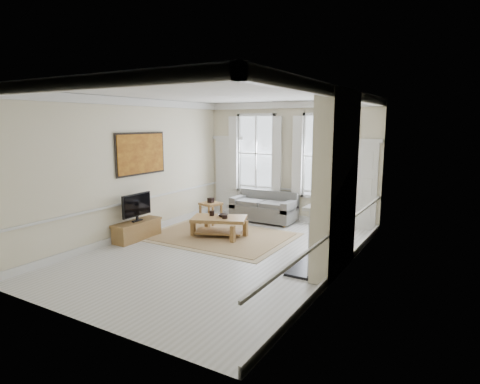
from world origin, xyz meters
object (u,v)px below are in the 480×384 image
Objects in this scene: sofa at (265,208)px; tv_stand at (137,230)px; side_table at (211,207)px; coffee_table at (219,220)px.

sofa is 1.44× the size of tv_stand.
sofa reaches higher than tv_stand.
sofa is at bearing 45.18° from side_table.
side_table is 0.40× the size of coffee_table.
side_table is 2.28m from tv_stand.
side_table is at bearing -134.82° from sofa.
sofa is 2.08m from coffee_table.
tv_stand is at bearing -108.05° from side_table.
side_table is at bearing 71.95° from tv_stand.
coffee_table is at bearing 37.21° from tv_stand.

